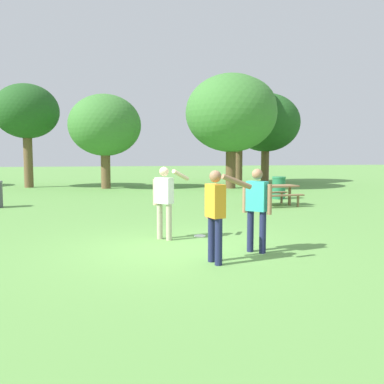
{
  "coord_description": "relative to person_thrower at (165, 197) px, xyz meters",
  "views": [
    {
      "loc": [
        -1.53,
        -8.15,
        1.91
      ],
      "look_at": [
        0.6,
        1.65,
        1.0
      ],
      "focal_mm": 38.63,
      "sensor_mm": 36.0,
      "label": 1
    }
  ],
  "objects": [
    {
      "name": "tree_slender_mid",
      "position": [
        5.76,
        13.28,
        3.24
      ],
      "size": [
        5.11,
        5.11,
        6.39
      ],
      "color": "brown",
      "rests_on": "ground"
    },
    {
      "name": "tree_back_left",
      "position": [
        7.41,
        16.86,
        3.9
      ],
      "size": [
        4.92,
        4.92,
        6.99
      ],
      "color": "brown",
      "rests_on": "ground"
    },
    {
      "name": "tree_broad_center",
      "position": [
        -5.54,
        16.33,
        3.37
      ],
      "size": [
        3.66,
        3.66,
        5.94
      ],
      "color": "brown",
      "rests_on": "ground"
    },
    {
      "name": "ground_plane",
      "position": [
        0.18,
        -0.95,
        -0.96
      ],
      "size": [
        120.0,
        120.0,
        0.0
      ],
      "primitive_type": "plane",
      "color": "#609947"
    },
    {
      "name": "tree_far_right",
      "position": [
        -1.17,
        14.62,
        2.55
      ],
      "size": [
        4.02,
        4.02,
        5.25
      ],
      "color": "brown",
      "rests_on": "ground"
    },
    {
      "name": "picnic_table_near",
      "position": [
        4.9,
        5.22,
        -0.4
      ],
      "size": [
        1.84,
        1.59,
        0.77
      ],
      "color": "olive",
      "rests_on": "ground"
    },
    {
      "name": "person_thrower",
      "position": [
        0.0,
        0.0,
        0.0
      ],
      "size": [
        0.84,
        0.47,
        1.64
      ],
      "color": "#B7AD93",
      "rests_on": "ground"
    },
    {
      "name": "tree_back_right",
      "position": [
        9.6,
        17.62,
        3.09
      ],
      "size": [
        4.64,
        4.64,
        6.05
      ],
      "color": "brown",
      "rests_on": "ground"
    },
    {
      "name": "frisbee",
      "position": [
        0.85,
        0.15,
        -0.95
      ],
      "size": [
        0.27,
        0.27,
        0.03
      ],
      "primitive_type": "cylinder",
      "color": "white",
      "rests_on": "ground"
    },
    {
      "name": "person_catcher",
      "position": [
        1.57,
        -1.61,
        -0.02
      ],
      "size": [
        0.46,
        0.46,
        1.64
      ],
      "color": "#1E234C",
      "rests_on": "ground"
    },
    {
      "name": "trash_can_further_along",
      "position": [
        6.08,
        7.44,
        -0.48
      ],
      "size": [
        0.59,
        0.59,
        0.96
      ],
      "color": "#237047",
      "rests_on": "ground"
    },
    {
      "name": "person_bystander",
      "position": [
        0.57,
        -2.22,
        0.0
      ],
      "size": [
        0.76,
        0.6,
        1.64
      ],
      "color": "#1E234C",
      "rests_on": "ground"
    }
  ]
}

